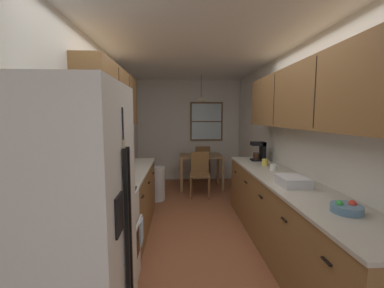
{
  "coord_description": "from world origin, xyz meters",
  "views": [
    {
      "loc": [
        -0.27,
        -2.77,
        1.64
      ],
      "look_at": [
        -0.04,
        1.38,
        1.17
      ],
      "focal_mm": 23.28,
      "sensor_mm": 36.0,
      "label": 1
    }
  ],
  "objects_px": {
    "dining_chair_near": "(200,172)",
    "coffee_maker": "(260,151)",
    "dish_rack": "(292,181)",
    "dining_chair_far": "(202,162)",
    "mug_spare": "(265,162)",
    "stove_range": "(100,244)",
    "table_serving_bowl": "(199,154)",
    "refrigerator": "(68,234)",
    "mug_by_coffeemaker": "(273,167)",
    "dining_table": "(201,160)",
    "trash_bin": "(157,184)",
    "microwave_over_range": "(81,114)",
    "fruit_bowl": "(346,208)",
    "storage_canister": "(112,174)"
  },
  "relations": [
    {
      "from": "coffee_maker",
      "to": "dish_rack",
      "type": "relative_size",
      "value": 0.93
    },
    {
      "from": "dining_chair_far",
      "to": "refrigerator",
      "type": "bearing_deg",
      "value": -105.12
    },
    {
      "from": "trash_bin",
      "to": "mug_spare",
      "type": "relative_size",
      "value": 5.65
    },
    {
      "from": "dining_chair_near",
      "to": "mug_by_coffeemaker",
      "type": "height_order",
      "value": "mug_by_coffeemaker"
    },
    {
      "from": "dining_table",
      "to": "dining_chair_near",
      "type": "bearing_deg",
      "value": -97.0
    },
    {
      "from": "stove_range",
      "to": "coffee_maker",
      "type": "relative_size",
      "value": 3.5
    },
    {
      "from": "dining_chair_near",
      "to": "mug_by_coffeemaker",
      "type": "xyz_separation_m",
      "value": [
        0.86,
        -1.72,
        0.44
      ]
    },
    {
      "from": "stove_range",
      "to": "coffee_maker",
      "type": "xyz_separation_m",
      "value": [
        2.08,
        1.82,
        0.59
      ]
    },
    {
      "from": "refrigerator",
      "to": "dining_chair_near",
      "type": "xyz_separation_m",
      "value": [
        1.12,
        3.51,
        -0.42
      ]
    },
    {
      "from": "dish_rack",
      "to": "dining_chair_near",
      "type": "bearing_deg",
      "value": 107.43
    },
    {
      "from": "refrigerator",
      "to": "mug_by_coffeemaker",
      "type": "height_order",
      "value": "refrigerator"
    },
    {
      "from": "dining_chair_far",
      "to": "dining_chair_near",
      "type": "bearing_deg",
      "value": -97.06
    },
    {
      "from": "mug_by_coffeemaker",
      "to": "stove_range",
      "type": "bearing_deg",
      "value": -152.14
    },
    {
      "from": "refrigerator",
      "to": "dish_rack",
      "type": "bearing_deg",
      "value": 28.66
    },
    {
      "from": "dining_chair_far",
      "to": "coffee_maker",
      "type": "bearing_deg",
      "value": -70.02
    },
    {
      "from": "stove_range",
      "to": "dining_table",
      "type": "height_order",
      "value": "stove_range"
    },
    {
      "from": "stove_range",
      "to": "table_serving_bowl",
      "type": "height_order",
      "value": "stove_range"
    },
    {
      "from": "dining_chair_near",
      "to": "coffee_maker",
      "type": "xyz_separation_m",
      "value": [
        0.91,
        -0.96,
        0.56
      ]
    },
    {
      "from": "dining_chair_far",
      "to": "table_serving_bowl",
      "type": "height_order",
      "value": "dining_chair_far"
    },
    {
      "from": "dining_chair_near",
      "to": "coffee_maker",
      "type": "relative_size",
      "value": 2.86
    },
    {
      "from": "fruit_bowl",
      "to": "table_serving_bowl",
      "type": "height_order",
      "value": "fruit_bowl"
    },
    {
      "from": "stove_range",
      "to": "trash_bin",
      "type": "bearing_deg",
      "value": 83.46
    },
    {
      "from": "fruit_bowl",
      "to": "mug_by_coffeemaker",
      "type": "bearing_deg",
      "value": 89.81
    },
    {
      "from": "dining_chair_near",
      "to": "dining_chair_far",
      "type": "distance_m",
      "value": 1.17
    },
    {
      "from": "dining_chair_far",
      "to": "mug_spare",
      "type": "xyz_separation_m",
      "value": [
        0.71,
        -2.54,
        0.45
      ]
    },
    {
      "from": "trash_bin",
      "to": "fruit_bowl",
      "type": "bearing_deg",
      "value": -60.17
    },
    {
      "from": "dining_chair_far",
      "to": "table_serving_bowl",
      "type": "relative_size",
      "value": 4.29
    },
    {
      "from": "refrigerator",
      "to": "dining_chair_far",
      "type": "bearing_deg",
      "value": 74.88
    },
    {
      "from": "table_serving_bowl",
      "to": "storage_canister",
      "type": "bearing_deg",
      "value": -112.78
    },
    {
      "from": "stove_range",
      "to": "mug_spare",
      "type": "distance_m",
      "value": 2.5
    },
    {
      "from": "mug_spare",
      "to": "dish_rack",
      "type": "xyz_separation_m",
      "value": [
        -0.08,
        -1.09,
        -0.0
      ]
    },
    {
      "from": "dining_chair_near",
      "to": "coffee_maker",
      "type": "height_order",
      "value": "coffee_maker"
    },
    {
      "from": "mug_by_coffeemaker",
      "to": "dining_table",
      "type": "bearing_deg",
      "value": 108.95
    },
    {
      "from": "trash_bin",
      "to": "refrigerator",
      "type": "bearing_deg",
      "value": -94.32
    },
    {
      "from": "dining_chair_far",
      "to": "dish_rack",
      "type": "relative_size",
      "value": 2.65
    },
    {
      "from": "mug_by_coffeemaker",
      "to": "dining_chair_near",
      "type": "bearing_deg",
      "value": 116.57
    },
    {
      "from": "mug_by_coffeemaker",
      "to": "fruit_bowl",
      "type": "relative_size",
      "value": 0.51
    },
    {
      "from": "dining_table",
      "to": "storage_canister",
      "type": "bearing_deg",
      "value": -113.34
    },
    {
      "from": "storage_canister",
      "to": "mug_by_coffeemaker",
      "type": "bearing_deg",
      "value": 15.88
    },
    {
      "from": "trash_bin",
      "to": "mug_by_coffeemaker",
      "type": "height_order",
      "value": "mug_by_coffeemaker"
    },
    {
      "from": "dining_chair_near",
      "to": "mug_spare",
      "type": "relative_size",
      "value": 7.81
    },
    {
      "from": "dining_chair_far",
      "to": "coffee_maker",
      "type": "height_order",
      "value": "coffee_maker"
    },
    {
      "from": "microwave_over_range",
      "to": "storage_canister",
      "type": "relative_size",
      "value": 2.89
    },
    {
      "from": "microwave_over_range",
      "to": "fruit_bowl",
      "type": "bearing_deg",
      "value": -11.56
    },
    {
      "from": "dining_chair_far",
      "to": "storage_canister",
      "type": "xyz_separation_m",
      "value": [
        -1.31,
        -3.45,
        0.5
      ]
    },
    {
      "from": "dining_table",
      "to": "mug_spare",
      "type": "distance_m",
      "value": 2.14
    },
    {
      "from": "refrigerator",
      "to": "microwave_over_range",
      "type": "distance_m",
      "value": 1.05
    },
    {
      "from": "coffee_maker",
      "to": "dish_rack",
      "type": "distance_m",
      "value": 1.52
    },
    {
      "from": "coffee_maker",
      "to": "table_serving_bowl",
      "type": "distance_m",
      "value": 1.79
    },
    {
      "from": "trash_bin",
      "to": "coffee_maker",
      "type": "bearing_deg",
      "value": -22.72
    }
  ]
}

